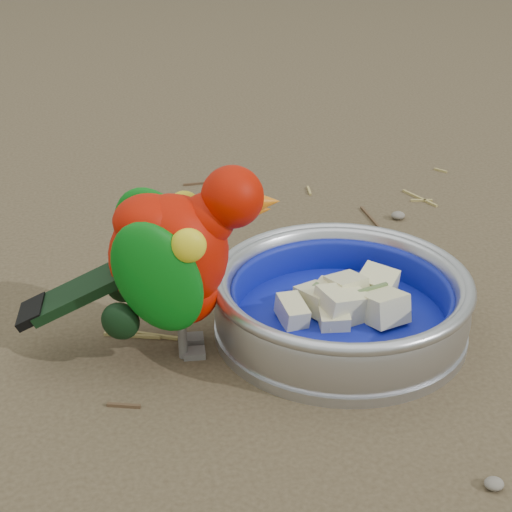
{
  "coord_description": "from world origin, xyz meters",
  "views": [
    {
      "loc": [
        -0.12,
        -0.58,
        0.41
      ],
      "look_at": [
        0.02,
        0.06,
        0.08
      ],
      "focal_mm": 55.0,
      "sensor_mm": 36.0,
      "label": 1
    }
  ],
  "objects": [
    {
      "name": "ground",
      "position": [
        0.0,
        0.0,
        0.0
      ],
      "size": [
        60.0,
        60.0,
        0.0
      ],
      "primitive_type": "plane",
      "color": "#4C3F2B"
    },
    {
      "name": "food_bowl",
      "position": [
        0.09,
        0.03,
        0.01
      ],
      "size": [
        0.24,
        0.24,
        0.02
      ],
      "primitive_type": "cylinder",
      "color": "#B2B2BA",
      "rests_on": "ground"
    },
    {
      "name": "bowl_wall",
      "position": [
        0.09,
        0.03,
        0.04
      ],
      "size": [
        0.24,
        0.24,
        0.04
      ],
      "primitive_type": null,
      "color": "#B2B2BA",
      "rests_on": "food_bowl"
    },
    {
      "name": "fruit_wedges",
      "position": [
        0.09,
        0.03,
        0.03
      ],
      "size": [
        0.15,
        0.15,
        0.03
      ],
      "primitive_type": null,
      "color": "beige",
      "rests_on": "food_bowl"
    },
    {
      "name": "lory_parrot",
      "position": [
        -0.06,
        0.04,
        0.09
      ],
      "size": [
        0.22,
        0.12,
        0.17
      ],
      "primitive_type": null,
      "rotation": [
        0.0,
        0.0,
        -1.66
      ],
      "color": "#AC0F00",
      "rests_on": "ground"
    },
    {
      "name": "ground_debris",
      "position": [
        -0.03,
        0.04,
        0.0
      ],
      "size": [
        0.9,
        0.8,
        0.01
      ],
      "primitive_type": null,
      "color": "#9F8B4C",
      "rests_on": "ground"
    }
  ]
}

